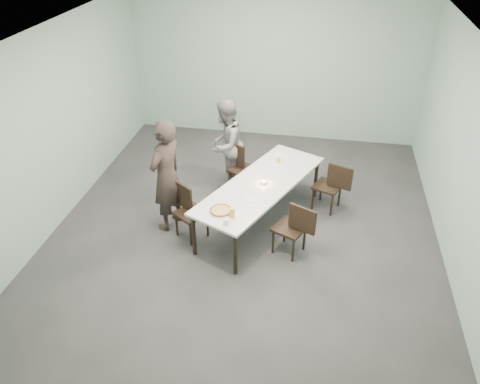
% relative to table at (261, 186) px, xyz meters
% --- Properties ---
extents(ground, '(7.00, 7.00, 0.00)m').
position_rel_table_xyz_m(ground, '(-0.21, -0.18, -0.69)').
color(ground, '#333335').
rests_on(ground, ground).
extents(room_shell, '(6.02, 7.02, 3.01)m').
position_rel_table_xyz_m(room_shell, '(-0.21, -0.18, 1.33)').
color(room_shell, '#90B6AE').
rests_on(room_shell, ground).
extents(table, '(1.89, 2.74, 0.75)m').
position_rel_table_xyz_m(table, '(0.00, 0.00, 0.00)').
color(table, white).
rests_on(table, ground).
extents(chair_near_left, '(0.63, 0.59, 0.87)m').
position_rel_table_xyz_m(chair_near_left, '(-1.05, -0.49, -0.19)').
color(chair_near_left, black).
rests_on(chair_near_left, ground).
extents(chair_far_left, '(0.64, 0.58, 0.87)m').
position_rel_table_xyz_m(chair_far_left, '(-0.51, 0.96, -0.19)').
color(chair_far_left, black).
rests_on(chair_far_left, ground).
extents(chair_near_right, '(0.65, 0.56, 0.87)m').
position_rel_table_xyz_m(chair_near_right, '(0.60, -0.67, -0.19)').
color(chair_near_right, black).
rests_on(chair_near_right, ground).
extents(chair_far_right, '(0.65, 0.55, 0.87)m').
position_rel_table_xyz_m(chair_far_right, '(1.11, 0.60, -0.19)').
color(chair_far_right, black).
rests_on(chair_far_right, ground).
extents(diner_near, '(0.64, 0.78, 1.83)m').
position_rel_table_xyz_m(diner_near, '(-1.41, -0.32, 0.22)').
color(diner_near, black).
rests_on(diner_near, ground).
extents(diner_far, '(0.79, 0.92, 1.63)m').
position_rel_table_xyz_m(diner_far, '(-0.79, 1.08, 0.12)').
color(diner_far, slate).
rests_on(diner_far, ground).
extents(pizza, '(0.34, 0.34, 0.04)m').
position_rel_table_xyz_m(pizza, '(-0.45, -0.86, 0.08)').
color(pizza, white).
rests_on(pizza, table).
extents(side_plate, '(0.18, 0.18, 0.01)m').
position_rel_table_xyz_m(side_plate, '(-0.10, -0.48, 0.06)').
color(side_plate, white).
rests_on(side_plate, table).
extents(beer_glass, '(0.08, 0.08, 0.15)m').
position_rel_table_xyz_m(beer_glass, '(-0.27, -0.96, 0.13)').
color(beer_glass, gold).
rests_on(beer_glass, table).
extents(water_tumbler, '(0.08, 0.08, 0.09)m').
position_rel_table_xyz_m(water_tumbler, '(-0.31, -1.14, 0.10)').
color(water_tumbler, silver).
rests_on(water_tumbler, table).
extents(tealight, '(0.06, 0.06, 0.05)m').
position_rel_table_xyz_m(tealight, '(0.05, -0.01, 0.08)').
color(tealight, silver).
rests_on(tealight, table).
extents(amber_tumbler, '(0.07, 0.07, 0.08)m').
position_rel_table_xyz_m(amber_tumbler, '(0.19, 0.72, 0.10)').
color(amber_tumbler, gold).
rests_on(amber_tumbler, table).
extents(menu, '(0.36, 0.32, 0.01)m').
position_rel_table_xyz_m(menu, '(0.20, 0.94, 0.06)').
color(menu, silver).
rests_on(menu, table).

